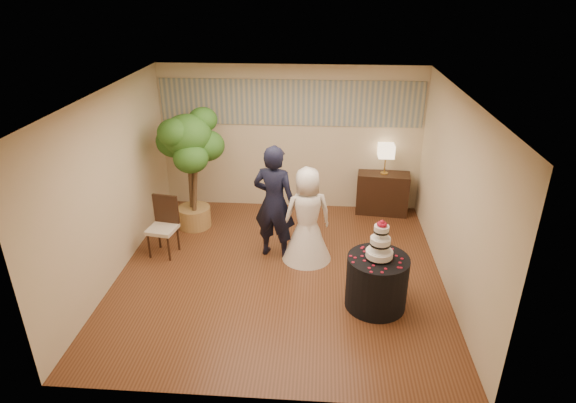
# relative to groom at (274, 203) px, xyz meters

# --- Properties ---
(floor) EXTENTS (5.00, 5.00, 0.00)m
(floor) POSITION_rel_groom_xyz_m (0.13, -0.55, -0.96)
(floor) COLOR brown
(floor) RESTS_ON ground
(ceiling) EXTENTS (5.00, 5.00, 0.00)m
(ceiling) POSITION_rel_groom_xyz_m (0.13, -0.55, 1.84)
(ceiling) COLOR white
(ceiling) RESTS_ON wall_back
(wall_back) EXTENTS (5.00, 0.06, 2.80)m
(wall_back) POSITION_rel_groom_xyz_m (0.13, 1.95, 0.44)
(wall_back) COLOR beige
(wall_back) RESTS_ON ground
(wall_front) EXTENTS (5.00, 0.06, 2.80)m
(wall_front) POSITION_rel_groom_xyz_m (0.13, -3.05, 0.44)
(wall_front) COLOR beige
(wall_front) RESTS_ON ground
(wall_left) EXTENTS (0.06, 5.00, 2.80)m
(wall_left) POSITION_rel_groom_xyz_m (-2.37, -0.55, 0.44)
(wall_left) COLOR beige
(wall_left) RESTS_ON ground
(wall_right) EXTENTS (0.06, 5.00, 2.80)m
(wall_right) POSITION_rel_groom_xyz_m (2.63, -0.55, 0.44)
(wall_right) COLOR beige
(wall_right) RESTS_ON ground
(mural_border) EXTENTS (4.90, 0.02, 0.85)m
(mural_border) POSITION_rel_groom_xyz_m (0.13, 1.93, 1.14)
(mural_border) COLOR gray
(mural_border) RESTS_ON wall_back
(groom) EXTENTS (0.79, 0.62, 1.91)m
(groom) POSITION_rel_groom_xyz_m (0.00, 0.00, 0.00)
(groom) COLOR black
(groom) RESTS_ON floor
(bride) EXTENTS (1.00, 1.00, 1.58)m
(bride) POSITION_rel_groom_xyz_m (0.53, -0.07, -0.17)
(bride) COLOR white
(bride) RESTS_ON floor
(cake_table) EXTENTS (0.91, 0.91, 0.77)m
(cake_table) POSITION_rel_groom_xyz_m (1.54, -1.27, -0.57)
(cake_table) COLOR black
(cake_table) RESTS_ON floor
(wedding_cake) EXTENTS (0.37, 0.37, 0.57)m
(wedding_cake) POSITION_rel_groom_xyz_m (1.54, -1.27, 0.11)
(wedding_cake) COLOR white
(wedding_cake) RESTS_ON cake_table
(console) EXTENTS (1.02, 0.54, 0.82)m
(console) POSITION_rel_groom_xyz_m (1.93, 1.74, -0.55)
(console) COLOR black
(console) RESTS_ON floor
(table_lamp) EXTENTS (0.29, 0.29, 0.58)m
(table_lamp) POSITION_rel_groom_xyz_m (1.93, 1.74, 0.15)
(table_lamp) COLOR beige
(table_lamp) RESTS_ON console
(ficus_tree) EXTENTS (1.51, 1.51, 2.24)m
(ficus_tree) POSITION_rel_groom_xyz_m (-1.58, 0.90, 0.16)
(ficus_tree) COLOR #2C5D1D
(ficus_tree) RESTS_ON floor
(side_chair) EXTENTS (0.53, 0.54, 0.99)m
(side_chair) POSITION_rel_groom_xyz_m (-1.84, -0.11, -0.46)
(side_chair) COLOR black
(side_chair) RESTS_ON floor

